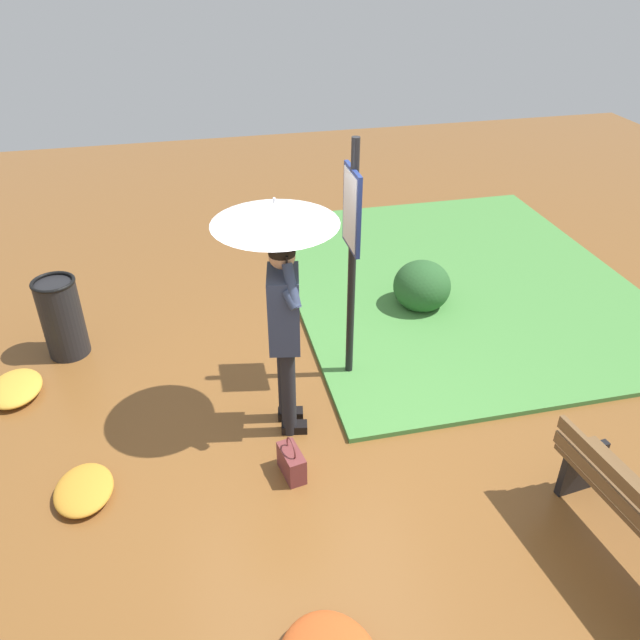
% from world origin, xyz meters
% --- Properties ---
extents(ground_plane, '(18.00, 18.00, 0.00)m').
position_xyz_m(ground_plane, '(0.00, 0.00, 0.00)').
color(ground_plane, brown).
extents(grass_verge, '(4.80, 4.00, 0.05)m').
position_xyz_m(grass_verge, '(2.28, -2.28, 0.03)').
color(grass_verge, '#47843D').
rests_on(grass_verge, ground_plane).
extents(person_with_umbrella, '(0.96, 0.96, 2.04)m').
position_xyz_m(person_with_umbrella, '(0.31, 0.19, 1.55)').
color(person_with_umbrella, black).
rests_on(person_with_umbrella, ground_plane).
extents(info_sign_post, '(0.44, 0.07, 2.30)m').
position_xyz_m(info_sign_post, '(0.82, -0.52, 1.44)').
color(info_sign_post, black).
rests_on(info_sign_post, ground_plane).
extents(handbag, '(0.32, 0.19, 0.37)m').
position_xyz_m(handbag, '(-0.35, 0.25, 0.13)').
color(handbag, brown).
rests_on(handbag, ground_plane).
extents(park_bench, '(1.40, 0.53, 0.75)m').
position_xyz_m(park_bench, '(-1.63, -1.82, 0.40)').
color(park_bench, black).
rests_on(park_bench, ground_plane).
extents(trash_bin, '(0.42, 0.42, 0.83)m').
position_xyz_m(trash_bin, '(1.79, 2.15, 0.42)').
color(trash_bin, black).
rests_on(trash_bin, ground_plane).
extents(shrub_cluster, '(0.70, 0.64, 0.57)m').
position_xyz_m(shrub_cluster, '(1.85, -1.65, 0.27)').
color(shrub_cluster, '#285628').
rests_on(shrub_cluster, ground_plane).
extents(leaf_pile_near_person, '(0.60, 0.48, 0.13)m').
position_xyz_m(leaf_pile_near_person, '(1.20, 2.57, 0.07)').
color(leaf_pile_near_person, gold).
rests_on(leaf_pile_near_person, ground_plane).
extents(leaf_pile_far_path, '(0.55, 0.44, 0.12)m').
position_xyz_m(leaf_pile_far_path, '(-0.21, 1.84, 0.06)').
color(leaf_pile_far_path, '#C68428').
rests_on(leaf_pile_far_path, ground_plane).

